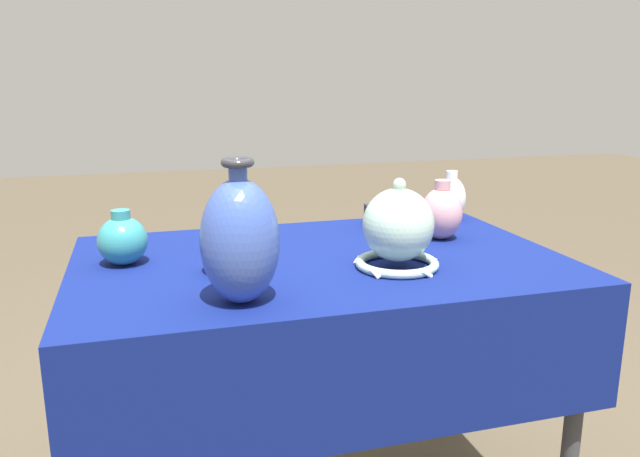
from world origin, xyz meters
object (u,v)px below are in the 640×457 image
(vase_tall_bulbous, at_px, (240,240))
(jar_round_rose, at_px, (441,213))
(mosaic_tile_box, at_px, (391,217))
(jar_round_teal, at_px, (123,240))
(vase_dome_bell, at_px, (398,231))
(jar_round_ivory, at_px, (229,251))
(jar_round_porcelain, at_px, (451,198))
(bowl_shallow_slate, at_px, (239,236))

(vase_tall_bulbous, height_order, jar_round_rose, vase_tall_bulbous)
(mosaic_tile_box, xyz_separation_m, jar_round_teal, (-0.78, -0.18, 0.03))
(mosaic_tile_box, bearing_deg, jar_round_teal, -161.29)
(vase_dome_bell, height_order, jar_round_ivory, vase_dome_bell)
(vase_tall_bulbous, bearing_deg, jar_round_porcelain, 36.27)
(mosaic_tile_box, height_order, jar_round_porcelain, jar_round_porcelain)
(jar_round_teal, bearing_deg, mosaic_tile_box, 12.73)
(vase_tall_bulbous, bearing_deg, vase_dome_bell, 18.06)
(bowl_shallow_slate, bearing_deg, vase_dome_bell, -39.77)
(mosaic_tile_box, distance_m, jar_round_ivory, 0.62)
(vase_dome_bell, relative_size, jar_round_porcelain, 1.40)
(bowl_shallow_slate, distance_m, jar_round_porcelain, 0.72)
(mosaic_tile_box, distance_m, jar_round_porcelain, 0.23)
(jar_round_rose, bearing_deg, mosaic_tile_box, 116.43)
(mosaic_tile_box, bearing_deg, vase_tall_bulbous, -130.34)
(vase_tall_bulbous, height_order, mosaic_tile_box, vase_tall_bulbous)
(jar_round_teal, bearing_deg, jar_round_ivory, -28.90)
(jar_round_teal, bearing_deg, vase_dome_bell, -18.42)
(vase_dome_bell, height_order, bowl_shallow_slate, vase_dome_bell)
(vase_dome_bell, bearing_deg, jar_round_teal, 161.58)
(vase_tall_bulbous, xyz_separation_m, jar_round_teal, (-0.24, 0.34, -0.07))
(mosaic_tile_box, height_order, bowl_shallow_slate, bowl_shallow_slate)
(bowl_shallow_slate, height_order, jar_round_porcelain, jar_round_porcelain)
(mosaic_tile_box, xyz_separation_m, jar_round_ivory, (-0.54, -0.31, 0.02))
(jar_round_rose, bearing_deg, jar_round_ivory, -167.13)
(vase_tall_bulbous, relative_size, bowl_shallow_slate, 2.05)
(bowl_shallow_slate, distance_m, jar_round_ivory, 0.21)
(jar_round_rose, height_order, jar_round_porcelain, jar_round_rose)
(bowl_shallow_slate, bearing_deg, vase_tall_bulbous, -98.05)
(vase_dome_bell, bearing_deg, bowl_shallow_slate, 140.23)
(jar_round_ivory, bearing_deg, vase_dome_bell, -11.29)
(bowl_shallow_slate, relative_size, jar_round_porcelain, 0.91)
(vase_tall_bulbous, relative_size, jar_round_porcelain, 1.87)
(mosaic_tile_box, relative_size, jar_round_teal, 1.11)
(vase_dome_bell, bearing_deg, mosaic_tile_box, 69.70)
(vase_tall_bulbous, height_order, jar_round_ivory, vase_tall_bulbous)
(vase_tall_bulbous, xyz_separation_m, mosaic_tile_box, (0.54, 0.52, -0.10))
(jar_round_rose, xyz_separation_m, jar_round_porcelain, (0.14, 0.21, -0.00))
(mosaic_tile_box, bearing_deg, jar_round_rose, -57.59)
(bowl_shallow_slate, distance_m, jar_round_rose, 0.57)
(mosaic_tile_box, bearing_deg, jar_round_porcelain, 16.86)
(bowl_shallow_slate, bearing_deg, mosaic_tile_box, 12.21)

